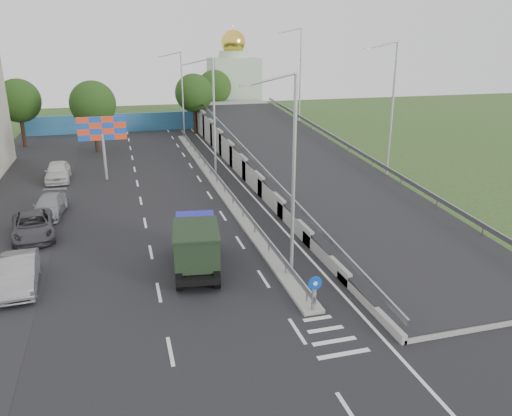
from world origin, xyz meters
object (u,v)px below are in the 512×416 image
object	(u,v)px
lamp_post_far	(181,90)
billboard	(102,132)
parked_car_c	(33,226)
parked_car_e	(58,171)
dump_truck	(196,244)
parked_car_d	(49,206)
church	(234,83)
sign_bollard	(314,293)
lamp_post_mid	(212,112)
lamp_post_near	(290,167)
parked_car_b	(19,273)

from	to	relation	value
lamp_post_far	billboard	xyz separation A→B (m)	(-9.11, -18.00, -1.62)
parked_car_c	parked_car_e	distance (m)	13.34
parked_car_c	dump_truck	bearing A→B (deg)	-46.67
dump_truck	parked_car_d	world-z (taller)	dump_truck
church	dump_truck	xyz separation A→B (m)	(-14.26, -51.80, -3.87)
sign_bollard	lamp_post_mid	size ratio (longest dim) A/B	0.17
church	lamp_post_mid	bearing A→B (deg)	-106.22
parked_car_d	lamp_post_near	bearing A→B (deg)	-40.03
lamp_post_far	church	xyz separation A→B (m)	(9.89, 14.00, -0.50)
church	parked_car_d	xyz separation A→B (m)	(-22.75, -40.60, -4.62)
lamp_post_far	billboard	bearing A→B (deg)	-116.84
billboard	dump_truck	world-z (taller)	billboard
billboard	dump_truck	size ratio (longest dim) A/B	0.90
lamp_post_far	parked_car_d	distance (m)	29.99
church	billboard	world-z (taller)	church
sign_bollard	lamp_post_far	size ratio (longest dim) A/B	0.17
lamp_post_mid	parked_car_b	bearing A→B (deg)	-126.76
parked_car_d	parked_car_e	xyz separation A→B (m)	(-0.27, 9.39, 0.14)
dump_truck	parked_car_e	distance (m)	22.39
lamp_post_near	parked_car_d	bearing A→B (deg)	133.83
sign_bollard	parked_car_b	world-z (taller)	sign_bollard
lamp_post_far	sign_bollard	bearing A→B (deg)	-90.14
church	lamp_post_far	bearing A→B (deg)	-125.24
lamp_post_mid	lamp_post_near	bearing A→B (deg)	-90.00
sign_bollard	dump_truck	size ratio (longest dim) A/B	0.27
lamp_post_near	dump_truck	xyz separation A→B (m)	(-4.37, 2.20, -4.37)
sign_bollard	parked_car_e	size ratio (longest dim) A/B	0.34
lamp_post_near	lamp_post_mid	size ratio (longest dim) A/B	1.00
parked_car_c	billboard	bearing A→B (deg)	63.19
church	parked_car_c	xyz separation A→B (m)	(-23.29, -44.55, -4.58)
lamp_post_near	parked_car_c	bearing A→B (deg)	144.82
parked_car_b	parked_car_c	xyz separation A→B (m)	(-0.27, 7.03, -0.05)
dump_truck	parked_car_d	xyz separation A→B (m)	(-8.49, 11.20, -0.75)
billboard	lamp_post_far	bearing A→B (deg)	63.16
parked_car_b	parked_car_d	world-z (taller)	parked_car_b
parked_car_c	lamp_post_near	bearing A→B (deg)	-43.10
parked_car_c	parked_car_e	size ratio (longest dim) A/B	1.08
church	sign_bollard	bearing A→B (deg)	-99.81
sign_bollard	church	world-z (taller)	church
parked_car_b	sign_bollard	bearing A→B (deg)	-29.70
parked_car_d	lamp_post_far	bearing A→B (deg)	70.34
sign_bollard	parked_car_b	xyz separation A→B (m)	(-13.02, 6.25, -0.26)
church	billboard	bearing A→B (deg)	-120.70
parked_car_d	parked_car_e	distance (m)	9.40
lamp_post_mid	parked_car_c	xyz separation A→B (m)	(-13.40, -10.55, -5.08)
church	parked_car_b	size ratio (longest dim) A/B	2.93
lamp_post_near	billboard	distance (m)	23.87
dump_truck	parked_car_e	xyz separation A→B (m)	(-8.76, 20.59, -0.60)
sign_bollard	lamp_post_near	bearing A→B (deg)	88.36
sign_bollard	parked_car_c	distance (m)	18.79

